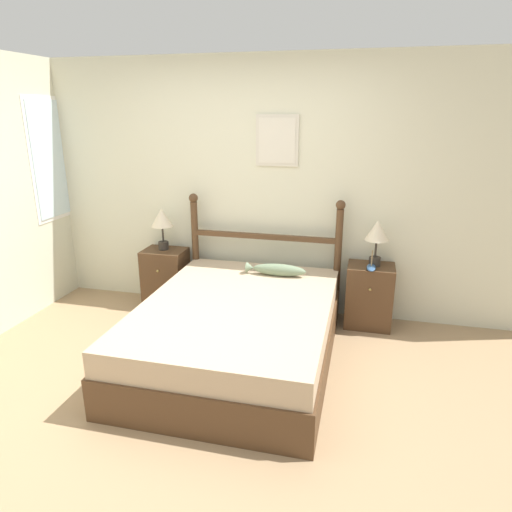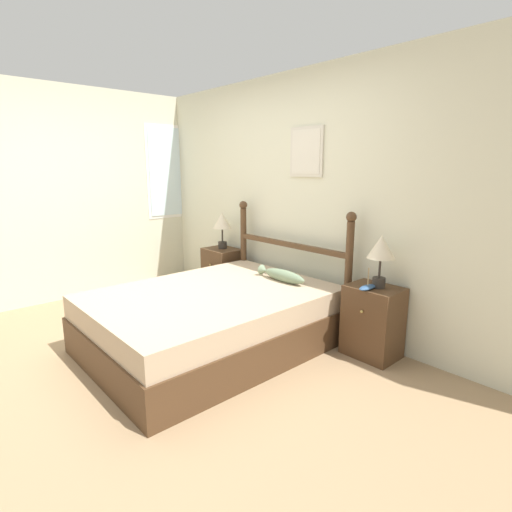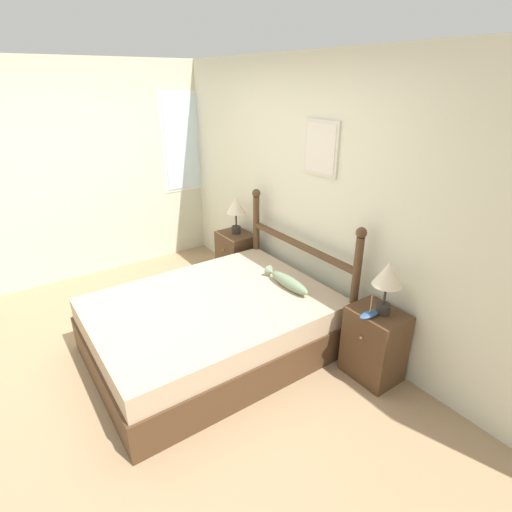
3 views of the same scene
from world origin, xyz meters
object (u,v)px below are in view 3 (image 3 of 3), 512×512
nightstand_right (374,344)px  table_lamp_left (236,207)px  bed (212,326)px  table_lamp_right (388,277)px  model_boat (370,314)px  fish_pillow (287,281)px  nightstand_left (236,257)px

nightstand_right → table_lamp_left: 2.24m
bed → table_lamp_left: bearing=138.6°
nightstand_right → table_lamp_left: table_lamp_left is taller
table_lamp_right → model_boat: (-0.03, -0.12, -0.30)m
nightstand_right → table_lamp_left: bearing=179.5°
model_boat → fish_pillow: 0.89m
table_lamp_left → fish_pillow: 1.34m
nightstand_left → fish_pillow: size_ratio=1.08×
bed → fish_pillow: fish_pillow is taller
nightstand_right → table_lamp_right: size_ratio=1.40×
table_lamp_right → fish_pillow: 1.00m
model_boat → fish_pillow: model_boat is taller
model_boat → bed: bearing=-142.3°
model_boat → table_lamp_left: bearing=176.6°
table_lamp_left → fish_pillow: bearing=-10.9°
bed → table_lamp_left: (-1.08, 0.95, 0.68)m
table_lamp_left → model_boat: table_lamp_left is taller
table_lamp_left → model_boat: 2.17m
nightstand_left → model_boat: 2.16m
table_lamp_right → model_boat: size_ratio=2.10×
nightstand_left → nightstand_right: (2.14, 0.00, 0.00)m
bed → nightstand_right: nightstand_right is taller
table_lamp_left → bed: bearing=-41.4°
nightstand_left → nightstand_right: same height
nightstand_left → table_lamp_right: 2.25m
nightstand_right → table_lamp_right: bearing=13.9°
bed → nightstand_left: nightstand_left is taller
bed → nightstand_right: 1.42m
bed → table_lamp_right: size_ratio=4.70×
table_lamp_left → table_lamp_right: same height
bed → fish_pillow: size_ratio=3.62×
table_lamp_right → model_boat: bearing=-104.8°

